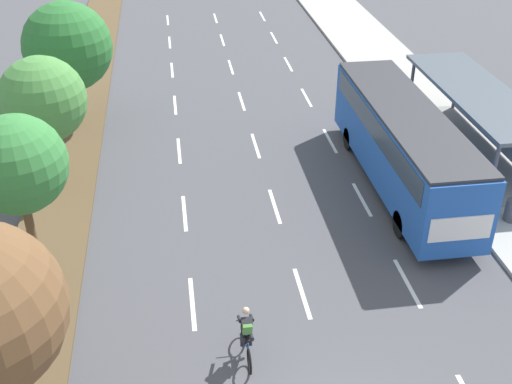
# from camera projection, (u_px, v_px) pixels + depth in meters

# --- Properties ---
(median_strip) EXTENTS (2.60, 52.00, 0.12)m
(median_strip) POSITION_uv_depth(u_px,v_px,m) (77.00, 125.00, 30.91)
(median_strip) COLOR brown
(median_strip) RESTS_ON ground
(sidewalk_right) EXTENTS (4.50, 52.00, 0.15)m
(sidewalk_right) POSITION_uv_depth(u_px,v_px,m) (422.00, 104.00, 33.05)
(sidewalk_right) COLOR #ADAAA3
(sidewalk_right) RESTS_ON ground
(lane_divider_left) EXTENTS (0.14, 44.28, 0.01)m
(lane_divider_left) POSITION_uv_depth(u_px,v_px,m) (179.00, 151.00, 28.68)
(lane_divider_left) COLOR white
(lane_divider_left) RESTS_ON ground
(lane_divider_center) EXTENTS (0.14, 44.28, 0.01)m
(lane_divider_center) POSITION_uv_depth(u_px,v_px,m) (256.00, 146.00, 29.11)
(lane_divider_center) COLOR white
(lane_divider_center) RESTS_ON ground
(lane_divider_right) EXTENTS (0.14, 44.28, 0.01)m
(lane_divider_right) POSITION_uv_depth(u_px,v_px,m) (330.00, 141.00, 29.54)
(lane_divider_right) COLOR white
(lane_divider_right) RESTS_ON ground
(bus_shelter) EXTENTS (2.90, 9.70, 2.86)m
(bus_shelter) POSITION_uv_depth(u_px,v_px,m) (480.00, 115.00, 27.51)
(bus_shelter) COLOR gray
(bus_shelter) RESTS_ON sidewalk_right
(bus) EXTENTS (2.54, 11.29, 3.37)m
(bus) POSITION_uv_depth(u_px,v_px,m) (403.00, 140.00, 25.00)
(bus) COLOR #2356B2
(bus) RESTS_ON ground
(cyclist) EXTENTS (0.46, 1.82, 1.71)m
(cyclist) POSITION_uv_depth(u_px,v_px,m) (247.00, 336.00, 17.51)
(cyclist) COLOR black
(cyclist) RESTS_ON ground
(median_tree_second) EXTENTS (3.02, 3.02, 5.69)m
(median_tree_second) POSITION_uv_depth(u_px,v_px,m) (16.00, 165.00, 18.64)
(median_tree_second) COLOR brown
(median_tree_second) RESTS_ON median_strip
(median_tree_third) EXTENTS (3.30, 3.30, 5.37)m
(median_tree_third) POSITION_uv_depth(u_px,v_px,m) (43.00, 100.00, 23.96)
(median_tree_third) COLOR brown
(median_tree_third) RESTS_ON median_strip
(median_tree_fourth) EXTENTS (4.08, 4.08, 5.84)m
(median_tree_fourth) POSITION_uv_depth(u_px,v_px,m) (68.00, 47.00, 29.06)
(median_tree_fourth) COLOR brown
(median_tree_fourth) RESTS_ON median_strip
(trash_bin) EXTENTS (0.52, 0.52, 0.85)m
(trash_bin) POSITION_uv_depth(u_px,v_px,m) (512.00, 210.00, 23.37)
(trash_bin) COLOR #4C4C51
(trash_bin) RESTS_ON sidewalk_right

